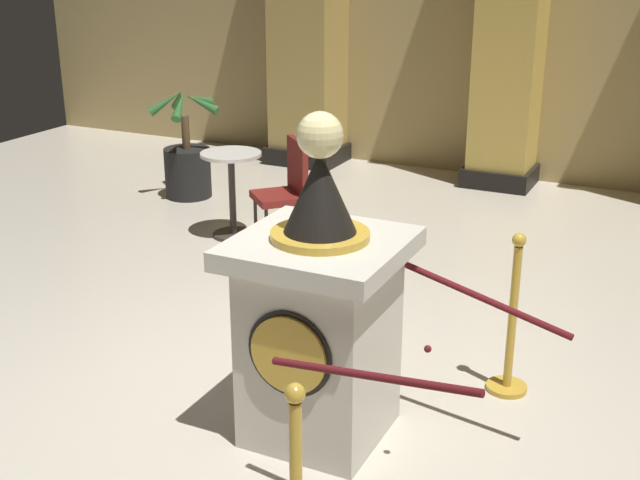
{
  "coord_description": "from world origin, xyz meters",
  "views": [
    {
      "loc": [
        2.05,
        -3.68,
        2.51
      ],
      "look_at": [
        0.35,
        -0.18,
        1.1
      ],
      "focal_mm": 46.67,
      "sensor_mm": 36.0,
      "label": 1
    }
  ],
  "objects_px": {
    "cafe_table": "(232,184)",
    "stanchion_far": "(511,338)",
    "pedestal_clock": "(320,317)",
    "potted_palm_left": "(187,162)",
    "cafe_chair_red": "(287,186)"
  },
  "relations": [
    {
      "from": "cafe_table",
      "to": "cafe_chair_red",
      "type": "xyz_separation_m",
      "value": [
        0.6,
        -0.1,
        0.08
      ]
    },
    {
      "from": "cafe_table",
      "to": "potted_palm_left",
      "type": "bearing_deg",
      "value": 141.21
    },
    {
      "from": "pedestal_clock",
      "to": "potted_palm_left",
      "type": "bearing_deg",
      "value": 133.07
    },
    {
      "from": "pedestal_clock",
      "to": "cafe_chair_red",
      "type": "height_order",
      "value": "pedestal_clock"
    },
    {
      "from": "stanchion_far",
      "to": "cafe_table",
      "type": "height_order",
      "value": "stanchion_far"
    },
    {
      "from": "cafe_table",
      "to": "cafe_chair_red",
      "type": "relative_size",
      "value": 0.8
    },
    {
      "from": "potted_palm_left",
      "to": "cafe_chair_red",
      "type": "distance_m",
      "value": 1.93
    },
    {
      "from": "potted_palm_left",
      "to": "pedestal_clock",
      "type": "bearing_deg",
      "value": -46.93
    },
    {
      "from": "pedestal_clock",
      "to": "cafe_table",
      "type": "relative_size",
      "value": 2.27
    },
    {
      "from": "stanchion_far",
      "to": "potted_palm_left",
      "type": "distance_m",
      "value": 4.66
    },
    {
      "from": "pedestal_clock",
      "to": "stanchion_far",
      "type": "bearing_deg",
      "value": 47.71
    },
    {
      "from": "pedestal_clock",
      "to": "cafe_chair_red",
      "type": "xyz_separation_m",
      "value": [
        -1.47,
        2.41,
        -0.11
      ]
    },
    {
      "from": "stanchion_far",
      "to": "cafe_chair_red",
      "type": "relative_size",
      "value": 1.02
    },
    {
      "from": "cafe_table",
      "to": "stanchion_far",
      "type": "bearing_deg",
      "value": -29.37
    },
    {
      "from": "potted_palm_left",
      "to": "cafe_table",
      "type": "relative_size",
      "value": 1.49
    }
  ]
}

